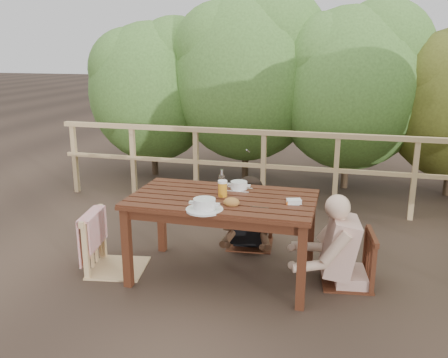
% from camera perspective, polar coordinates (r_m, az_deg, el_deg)
% --- Properties ---
extents(ground, '(60.00, 60.00, 0.00)m').
position_cam_1_polar(ground, '(4.42, -0.17, -11.48)').
color(ground, '#433226').
rests_on(ground, ground).
extents(table, '(1.60, 0.90, 0.74)m').
position_cam_1_polar(table, '(4.27, -0.17, -7.06)').
color(table, '#3D1C10').
rests_on(table, ground).
extents(chair_left, '(0.59, 0.59, 1.03)m').
position_cam_1_polar(chair_left, '(4.46, -12.85, -4.42)').
color(chair_left, tan).
rests_on(chair_left, ground).
extents(chair_far, '(0.50, 0.50, 0.92)m').
position_cam_1_polar(chair_far, '(4.91, 3.21, -2.90)').
color(chair_far, '#3D1C10').
rests_on(chair_far, ground).
extents(chair_right, '(0.50, 0.50, 0.89)m').
position_cam_1_polar(chair_right, '(4.26, 14.74, -6.53)').
color(chair_right, '#3D1C10').
rests_on(chair_right, ground).
extents(woman, '(0.53, 0.63, 1.18)m').
position_cam_1_polar(woman, '(4.89, 3.28, -1.36)').
color(woman, black).
rests_on(woman, ground).
extents(diner_right, '(0.72, 0.62, 1.33)m').
position_cam_1_polar(diner_right, '(4.19, 15.35, -3.79)').
color(diner_right, tan).
rests_on(diner_right, ground).
extents(railing, '(5.60, 0.10, 1.01)m').
position_cam_1_polar(railing, '(6.09, 4.72, 1.14)').
color(railing, tan).
rests_on(railing, ground).
extents(hedge_row, '(6.60, 1.60, 3.80)m').
position_cam_1_polar(hedge_row, '(7.04, 10.11, 14.38)').
color(hedge_row, '#436B2B').
rests_on(hedge_row, ground).
extents(soup_near, '(0.30, 0.30, 0.10)m').
position_cam_1_polar(soup_near, '(3.82, -2.35, -3.09)').
color(soup_near, white).
rests_on(soup_near, table).
extents(soup_far, '(0.26, 0.26, 0.09)m').
position_cam_1_polar(soup_far, '(4.36, 1.79, -0.83)').
color(soup_far, white).
rests_on(soup_far, table).
extents(bread_roll, '(0.13, 0.10, 0.08)m').
position_cam_1_polar(bread_roll, '(3.92, 0.90, -2.79)').
color(bread_roll, '#995B23').
rests_on(bread_roll, table).
extents(beer_glass, '(0.08, 0.08, 0.16)m').
position_cam_1_polar(beer_glass, '(4.13, -0.17, -1.24)').
color(beer_glass, gold).
rests_on(beer_glass, table).
extents(bottle, '(0.06, 0.06, 0.23)m').
position_cam_1_polar(bottle, '(4.20, -0.27, -0.42)').
color(bottle, silver).
rests_on(bottle, table).
extents(butter_tub, '(0.14, 0.12, 0.05)m').
position_cam_1_polar(butter_tub, '(4.00, 8.34, -2.77)').
color(butter_tub, white).
rests_on(butter_tub, table).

